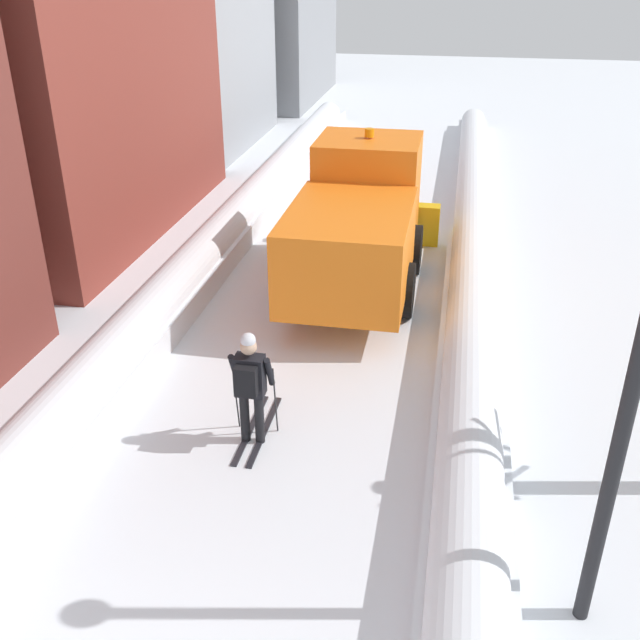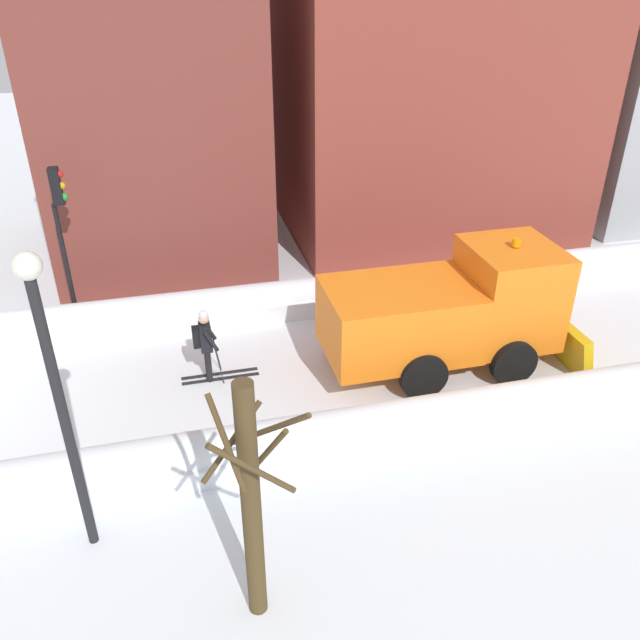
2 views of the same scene
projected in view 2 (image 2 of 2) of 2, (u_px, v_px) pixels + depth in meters
The scene contains 10 objects.
ground_plane at pixel (389, 358), 15.93m from camera, with size 80.00×80.00×0.00m, color white.
snowbank_left at pixel (355, 292), 18.20m from camera, with size 1.10×36.00×0.95m.
snowbank_right at pixel (437, 418), 13.29m from camera, with size 1.10×36.00×0.90m.
building_brick_near at pixel (150, 99), 19.89m from camera, with size 8.15×6.37×9.62m.
building_brick_mid at pixel (428, 39), 21.08m from camera, with size 8.00×9.67×12.56m.
plow_truck at pixel (453, 309), 15.03m from camera, with size 3.20×5.98×3.12m.
skier at pixel (206, 342), 14.68m from camera, with size 0.62×1.80×1.81m.
traffic_light_pole at pixel (61, 218), 15.96m from camera, with size 0.28×0.42×4.26m.
street_lamp at pixel (54, 377), 9.32m from camera, with size 0.40×0.40×5.32m.
bare_tree_near at pixel (251, 501), 8.77m from camera, with size 1.27×1.46×4.17m.
Camera 2 is at (12.58, 5.09, 8.67)m, focal length 36.25 mm.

